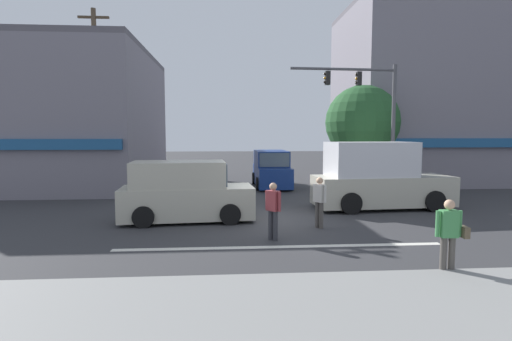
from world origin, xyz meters
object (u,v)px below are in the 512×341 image
Objects in this scene: box_truck_approaching_near at (378,178)px; utility_pole_near_left at (96,102)px; street_tree at (362,122)px; pedestrian_far_side at (319,199)px; traffic_light_mast at (373,110)px; pedestrian_foreground_with_bag at (449,233)px; van_crossing_rightbound at (185,193)px; utility_pole_far_right at (367,114)px; van_waiting_far at (271,170)px; pedestrian_mid_crossing at (273,208)px.

utility_pole_near_left is at bearing 164.43° from box_truck_approaching_near.
street_tree reaches higher than pedestrian_far_side.
traffic_light_mast is at bearing -99.77° from street_tree.
pedestrian_foreground_with_bag is at bearing -100.92° from traffic_light_mast.
box_truck_approaching_near is 3.43× the size of pedestrian_far_side.
van_crossing_rightbound is (-8.11, -3.67, -3.17)m from traffic_light_mast.
utility_pole_far_right is 16.47m from pedestrian_foreground_with_bag.
pedestrian_foreground_with_bag is (2.14, -15.15, -0.05)m from van_waiting_far.
pedestrian_mid_crossing is 1.00× the size of pedestrian_far_side.
pedestrian_foreground_with_bag is at bearing -43.43° from pedestrian_mid_crossing.
utility_pole_far_right reaches higher than box_truck_approaching_near.
pedestrian_mid_crossing is 2.17m from pedestrian_far_side.
box_truck_approaching_near is at bearing 45.55° from pedestrian_far_side.
van_waiting_far reaches higher than pedestrian_mid_crossing.
van_crossing_rightbound reaches higher than pedestrian_foreground_with_bag.
pedestrian_foreground_with_bag is at bearing -100.48° from box_truck_approaching_near.
pedestrian_far_side is (0.40, -10.54, -0.06)m from van_waiting_far.
pedestrian_foreground_with_bag and pedestrian_mid_crossing have the same top height.
utility_pole_near_left is 11.51m from pedestrian_mid_crossing.
street_tree reaches higher than van_crossing_rightbound.
street_tree is 9.32m from pedestrian_far_side.
pedestrian_far_side is at bearing -134.45° from box_truck_approaching_near.
utility_pole_near_left is 15.18m from utility_pole_far_right.
utility_pole_far_right is 8.70m from box_truck_approaching_near.
pedestrian_mid_crossing is at bearing -129.21° from traffic_light_mast.
traffic_light_mast is at bearing 50.79° from pedestrian_mid_crossing.
van_crossing_rightbound and van_waiting_far have the same top height.
utility_pole_near_left reaches higher than van_crossing_rightbound.
traffic_light_mast is at bearing -6.98° from utility_pole_near_left.
utility_pole_near_left is 11.83m from pedestrian_far_side.
pedestrian_mid_crossing is (-4.88, -4.63, -0.30)m from box_truck_approaching_near.
van_waiting_far reaches higher than pedestrian_foreground_with_bag.
street_tree is 3.37× the size of pedestrian_mid_crossing.
utility_pole_far_right is (14.53, 4.40, -0.24)m from utility_pole_near_left.
street_tree is at bearing 36.90° from van_crossing_rightbound.
street_tree is at bearing 58.09° from pedestrian_mid_crossing.
pedestrian_far_side is at bearing 110.72° from pedestrian_foreground_with_bag.
street_tree is 13.03m from pedestrian_foreground_with_bag.
utility_pole_near_left reaches higher than box_truck_approaching_near.
street_tree is 13.25m from utility_pole_near_left.
street_tree is at bearing 5.34° from utility_pole_near_left.
street_tree reaches higher than pedestrian_mid_crossing.
van_waiting_far is (-3.60, 7.28, -0.25)m from box_truck_approaching_near.
pedestrian_mid_crossing is (-7.14, -12.45, -3.37)m from utility_pole_far_right.
utility_pole_far_right reaches higher than van_crossing_rightbound.
pedestrian_mid_crossing is (-5.78, -9.28, -2.74)m from street_tree.
van_crossing_rightbound is 2.83× the size of pedestrian_far_side.
street_tree is 0.64× the size of utility_pole_near_left.
van_crossing_rightbound is (4.58, -5.22, -3.56)m from utility_pole_near_left.
box_truck_approaching_near is (-0.42, -1.86, -2.92)m from traffic_light_mast.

